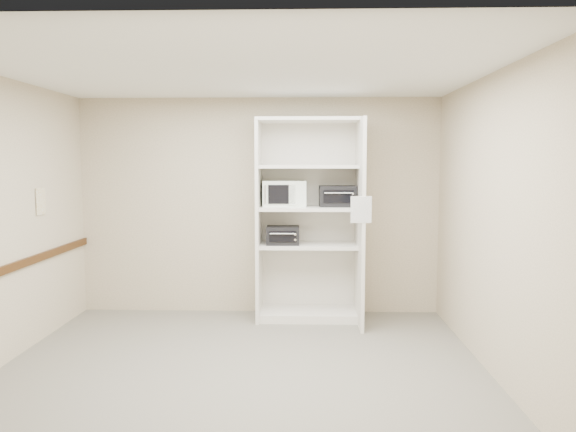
{
  "coord_description": "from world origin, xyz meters",
  "views": [
    {
      "loc": [
        0.57,
        -5.03,
        1.9
      ],
      "look_at": [
        0.39,
        1.26,
        1.3
      ],
      "focal_mm": 35.0,
      "sensor_mm": 36.0,
      "label": 1
    }
  ],
  "objects_px": {
    "microwave": "(284,193)",
    "toaster_oven_lower": "(283,235)",
    "shelving_unit": "(312,226)",
    "toaster_oven_upper": "(337,196)"
  },
  "relations": [
    {
      "from": "microwave",
      "to": "toaster_oven_upper",
      "type": "distance_m",
      "value": 0.65
    },
    {
      "from": "shelving_unit",
      "to": "microwave",
      "type": "xyz_separation_m",
      "value": [
        -0.34,
        0.06,
        0.39
      ]
    },
    {
      "from": "microwave",
      "to": "toaster_oven_lower",
      "type": "xyz_separation_m",
      "value": [
        -0.01,
        -0.12,
        -0.5
      ]
    },
    {
      "from": "toaster_oven_upper",
      "to": "toaster_oven_lower",
      "type": "height_order",
      "value": "toaster_oven_upper"
    },
    {
      "from": "shelving_unit",
      "to": "toaster_oven_lower",
      "type": "distance_m",
      "value": 0.37
    },
    {
      "from": "microwave",
      "to": "toaster_oven_lower",
      "type": "relative_size",
      "value": 1.33
    },
    {
      "from": "shelving_unit",
      "to": "toaster_oven_upper",
      "type": "height_order",
      "value": "shelving_unit"
    },
    {
      "from": "toaster_oven_upper",
      "to": "shelving_unit",
      "type": "bearing_deg",
      "value": -174.98
    },
    {
      "from": "shelving_unit",
      "to": "microwave",
      "type": "height_order",
      "value": "shelving_unit"
    },
    {
      "from": "microwave",
      "to": "toaster_oven_lower",
      "type": "distance_m",
      "value": 0.51
    }
  ]
}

